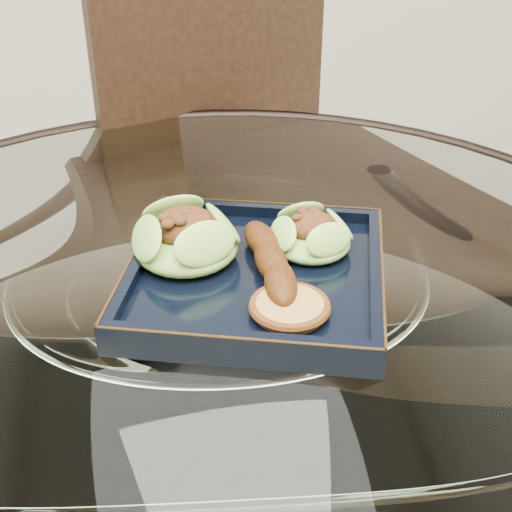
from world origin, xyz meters
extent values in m
cylinder|color=white|center=(0.00, 0.00, 0.76)|extent=(1.10, 1.10, 0.01)
torus|color=black|center=(0.00, 0.00, 0.76)|extent=(1.13, 1.13, 0.02)
cylinder|color=black|center=(0.28, 0.28, 0.38)|extent=(0.04, 0.04, 0.75)
cylinder|color=black|center=(-0.28, 0.28, 0.38)|extent=(0.04, 0.04, 0.75)
cube|color=black|center=(0.14, 0.39, 0.49)|extent=(0.55, 0.55, 0.04)
cube|color=black|center=(0.08, 0.58, 0.78)|extent=(0.41, 0.15, 0.48)
cylinder|color=black|center=(0.01, 0.15, 0.24)|extent=(0.03, 0.03, 0.47)
cylinder|color=black|center=(0.38, 0.26, 0.24)|extent=(0.03, 0.03, 0.47)
cylinder|color=black|center=(-0.10, 0.52, 0.24)|extent=(0.03, 0.03, 0.47)
cylinder|color=black|center=(0.27, 0.62, 0.24)|extent=(0.03, 0.03, 0.47)
cube|color=black|center=(0.04, 0.01, 0.77)|extent=(0.34, 0.34, 0.02)
ellipsoid|color=#59972C|center=(-0.03, 0.06, 0.80)|extent=(0.13, 0.13, 0.04)
ellipsoid|color=#579C2D|center=(0.11, 0.04, 0.80)|extent=(0.11, 0.11, 0.03)
ellipsoid|color=#572909|center=(0.06, 0.01, 0.80)|extent=(0.03, 0.16, 0.03)
cylinder|color=#B1823B|center=(0.06, -0.07, 0.79)|extent=(0.08, 0.08, 0.01)
camera|label=1|loc=(-0.09, -0.62, 1.20)|focal=50.00mm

